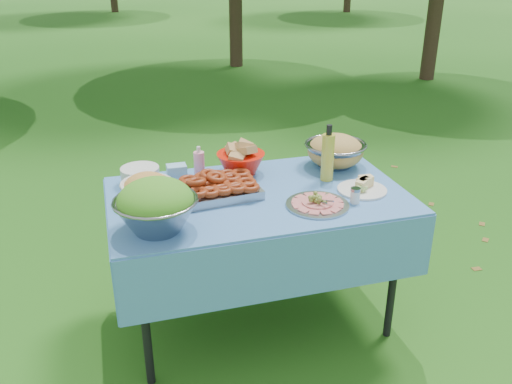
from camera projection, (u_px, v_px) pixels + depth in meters
ground at (258, 318)px, 3.00m from camera, size 80.00×80.00×0.00m
picnic_table at (258, 260)px, 2.85m from camera, size 1.46×0.86×0.76m
salad_bowl at (156, 206)px, 2.30m from camera, size 0.38×0.38×0.24m
pasta_bowl_white at (147, 187)px, 2.59m from camera, size 0.33×0.33×0.14m
plate_stack at (140, 175)px, 2.79m from camera, size 0.25×0.25×0.09m
wipes_box at (177, 173)px, 2.81m from camera, size 0.10×0.07×0.09m
sanitizer_bottle at (199, 161)px, 2.87m from camera, size 0.06×0.06×0.16m
bread_bowl at (241, 158)px, 2.90m from camera, size 0.29×0.29×0.17m
pasta_bowl_steel at (335, 150)px, 3.00m from camera, size 0.37×0.37×0.18m
fried_tray at (219, 187)px, 2.66m from camera, size 0.41×0.31×0.09m
charcuterie_platter at (318, 199)px, 2.55m from camera, size 0.39×0.39×0.07m
oil_bottle at (328, 153)px, 2.79m from camera, size 0.07×0.07×0.30m
cheese_plate at (362, 185)px, 2.71m from camera, size 0.31×0.31×0.07m
shaker at (355, 195)px, 2.58m from camera, size 0.06×0.06×0.08m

